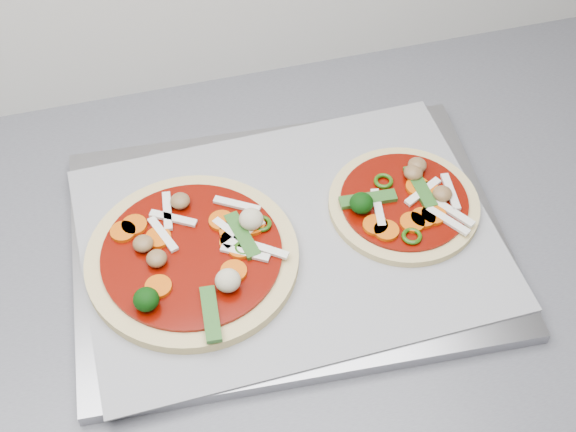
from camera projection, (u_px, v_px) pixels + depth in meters
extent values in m
cube|color=slate|center=(16.00, 345.00, 0.76)|extent=(3.60, 0.60, 0.04)
cube|color=gray|center=(288.00, 242.00, 0.80)|extent=(0.44, 0.34, 0.01)
cube|color=gray|center=(288.00, 237.00, 0.80)|extent=(0.41, 0.30, 0.00)
cylinder|color=#E3CE80|center=(192.00, 258.00, 0.77)|extent=(0.21, 0.21, 0.01)
cylinder|color=#701003|center=(192.00, 253.00, 0.76)|extent=(0.18, 0.18, 0.00)
cube|color=white|center=(173.00, 218.00, 0.79)|extent=(0.05, 0.03, 0.00)
torus|color=#1F4B0B|center=(244.00, 248.00, 0.76)|extent=(0.02, 0.02, 0.00)
cube|color=white|center=(265.00, 249.00, 0.76)|extent=(0.04, 0.03, 0.00)
cube|color=#285E1F|center=(242.00, 235.00, 0.77)|extent=(0.03, 0.06, 0.00)
cylinder|color=#DD5A00|center=(234.00, 271.00, 0.75)|extent=(0.03, 0.03, 0.00)
cube|color=white|center=(245.00, 253.00, 0.76)|extent=(0.05, 0.03, 0.00)
cube|color=white|center=(237.00, 205.00, 0.80)|extent=(0.04, 0.03, 0.00)
ellipsoid|color=beige|center=(251.00, 219.00, 0.78)|extent=(0.03, 0.03, 0.02)
torus|color=#1F4B0B|center=(261.00, 224.00, 0.78)|extent=(0.02, 0.02, 0.00)
ellipsoid|color=brown|center=(143.00, 244.00, 0.76)|extent=(0.03, 0.03, 0.01)
ellipsoid|color=beige|center=(228.00, 281.00, 0.73)|extent=(0.02, 0.02, 0.02)
ellipsoid|color=brown|center=(157.00, 258.00, 0.75)|extent=(0.03, 0.03, 0.01)
cylinder|color=#DD5A00|center=(252.00, 225.00, 0.78)|extent=(0.03, 0.03, 0.00)
cylinder|color=#DD5A00|center=(158.00, 238.00, 0.77)|extent=(0.04, 0.04, 0.00)
ellipsoid|color=#063206|center=(146.00, 299.00, 0.72)|extent=(0.03, 0.03, 0.02)
cube|color=white|center=(244.00, 234.00, 0.77)|extent=(0.05, 0.03, 0.00)
cylinder|color=#DD5A00|center=(241.00, 248.00, 0.76)|extent=(0.03, 0.03, 0.00)
cylinder|color=#DD5A00|center=(221.00, 221.00, 0.79)|extent=(0.03, 0.03, 0.00)
cylinder|color=#DD5A00|center=(232.00, 243.00, 0.77)|extent=(0.03, 0.03, 0.00)
cube|color=white|center=(163.00, 234.00, 0.77)|extent=(0.02, 0.05, 0.00)
cube|color=#285E1F|center=(211.00, 314.00, 0.72)|extent=(0.02, 0.06, 0.00)
cube|color=white|center=(167.00, 211.00, 0.79)|extent=(0.01, 0.05, 0.00)
cylinder|color=#DD5A00|center=(233.00, 240.00, 0.77)|extent=(0.03, 0.03, 0.00)
cylinder|color=#DD5A00|center=(158.00, 287.00, 0.74)|extent=(0.03, 0.03, 0.00)
cylinder|color=#DD5A00|center=(134.00, 225.00, 0.78)|extent=(0.04, 0.04, 0.00)
cylinder|color=#DD5A00|center=(123.00, 232.00, 0.78)|extent=(0.03, 0.03, 0.00)
cylinder|color=#DD5A00|center=(232.00, 232.00, 0.78)|extent=(0.03, 0.03, 0.00)
ellipsoid|color=brown|center=(180.00, 201.00, 0.80)|extent=(0.02, 0.02, 0.01)
cube|color=white|center=(232.00, 233.00, 0.77)|extent=(0.03, 0.04, 0.00)
cylinder|color=#E3CE80|center=(404.00, 204.00, 0.82)|extent=(0.17, 0.17, 0.01)
cylinder|color=#701003|center=(404.00, 201.00, 0.81)|extent=(0.14, 0.14, 0.00)
ellipsoid|color=#063206|center=(361.00, 203.00, 0.79)|extent=(0.03, 0.03, 0.02)
cube|color=white|center=(453.00, 212.00, 0.80)|extent=(0.03, 0.04, 0.00)
cube|color=white|center=(448.00, 221.00, 0.79)|extent=(0.03, 0.04, 0.00)
cylinder|color=#DD5A00|center=(412.00, 222.00, 0.79)|extent=(0.03, 0.03, 0.00)
cube|color=#285E1F|center=(368.00, 199.00, 0.81)|extent=(0.06, 0.02, 0.00)
cylinder|color=#DD5A00|center=(386.00, 231.00, 0.78)|extent=(0.03, 0.03, 0.00)
ellipsoid|color=brown|center=(417.00, 165.00, 0.83)|extent=(0.03, 0.03, 0.01)
cube|color=white|center=(378.00, 208.00, 0.80)|extent=(0.02, 0.05, 0.00)
cylinder|color=#DD5A00|center=(423.00, 218.00, 0.79)|extent=(0.03, 0.03, 0.00)
cube|color=white|center=(423.00, 192.00, 0.81)|extent=(0.05, 0.03, 0.00)
cube|color=#285E1F|center=(420.00, 187.00, 0.82)|extent=(0.02, 0.06, 0.00)
cylinder|color=#DD5A00|center=(433.00, 215.00, 0.79)|extent=(0.03, 0.03, 0.00)
torus|color=#1F4B0B|center=(383.00, 181.00, 0.82)|extent=(0.02, 0.02, 0.00)
cylinder|color=#DD5A00|center=(375.00, 225.00, 0.79)|extent=(0.03, 0.03, 0.00)
cube|color=white|center=(451.00, 192.00, 0.81)|extent=(0.01, 0.05, 0.00)
torus|color=#1F4B0B|center=(412.00, 236.00, 0.78)|extent=(0.02, 0.02, 0.00)
cylinder|color=#DD5A00|center=(418.00, 187.00, 0.82)|extent=(0.03, 0.03, 0.00)
ellipsoid|color=brown|center=(413.00, 173.00, 0.82)|extent=(0.03, 0.03, 0.01)
cylinder|color=#DD5A00|center=(428.00, 192.00, 0.81)|extent=(0.03, 0.03, 0.00)
ellipsoid|color=brown|center=(442.00, 194.00, 0.81)|extent=(0.03, 0.03, 0.01)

